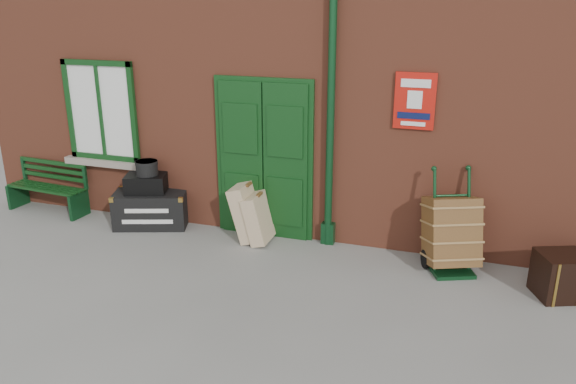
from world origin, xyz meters
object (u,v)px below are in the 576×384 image
at_px(bench, 49,186).
at_px(porter_trolley, 451,233).
at_px(houdini_trunk, 151,209).
at_px(dark_trunk, 570,275).

relative_size(bench, porter_trolley, 1.08).
relative_size(houdini_trunk, porter_trolley, 0.83).
height_order(houdini_trunk, porter_trolley, porter_trolley).
bearing_deg(houdini_trunk, dark_trunk, -22.69).
distance_m(bench, houdini_trunk, 1.88).
height_order(porter_trolley, dark_trunk, porter_trolley).
bearing_deg(houdini_trunk, bench, 159.82).
bearing_deg(dark_trunk, bench, 155.19).
relative_size(houdini_trunk, dark_trunk, 1.46).
bearing_deg(bench, porter_trolley, 3.48).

